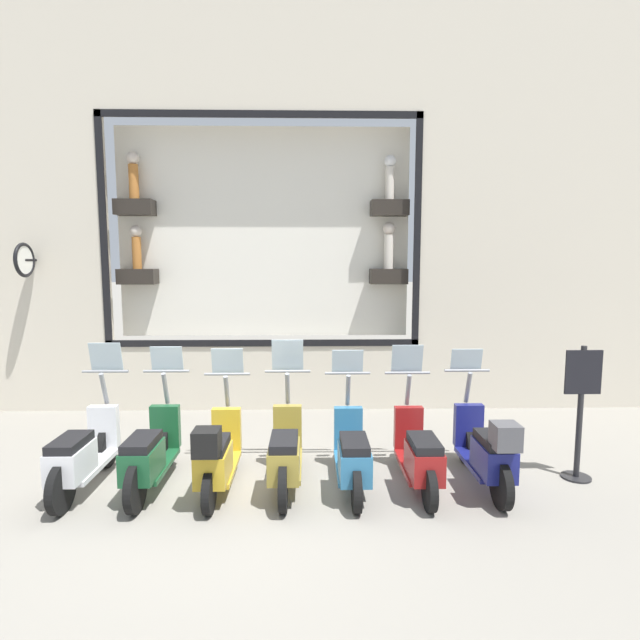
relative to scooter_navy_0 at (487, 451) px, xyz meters
name	(u,v)px	position (x,y,z in m)	size (l,w,h in m)	color
ground_plane	(238,496)	(-0.11, 2.96, -0.48)	(120.00, 120.00, 0.00)	gray
building_facade	(261,136)	(3.49, 2.96, 4.46)	(1.22, 36.00, 9.69)	beige
scooter_navy_0	(487,451)	(0.00, 0.00, 0.00)	(1.81, 0.61, 1.56)	black
scooter_red_1	(419,454)	(0.06, 0.80, -0.06)	(1.80, 0.61, 1.62)	black
scooter_teal_2	(352,455)	(0.05, 1.61, -0.06)	(1.79, 0.60, 1.56)	black
scooter_olive_3	(285,453)	(0.06, 2.41, -0.04)	(1.81, 0.60, 1.70)	black
scooter_yellow_4	(217,455)	(-0.01, 3.21, -0.02)	(1.79, 0.60, 1.58)	black
scooter_green_5	(150,454)	(0.06, 4.02, -0.03)	(1.81, 0.60, 1.61)	black
scooter_white_6	(82,454)	(0.06, 4.82, -0.03)	(1.81, 0.61, 1.67)	black
shop_sign_post	(581,408)	(0.27, -1.26, 0.44)	(0.36, 0.45, 1.70)	#232326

